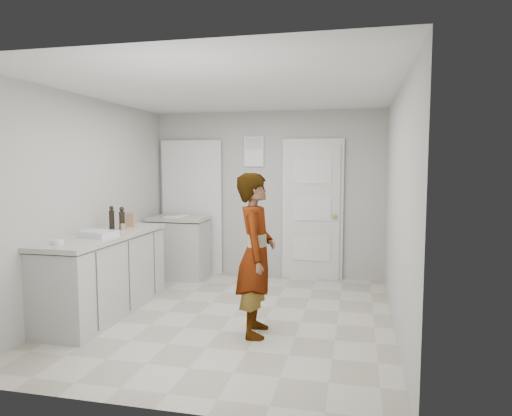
% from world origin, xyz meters
% --- Properties ---
extents(ground, '(4.00, 4.00, 0.00)m').
position_xyz_m(ground, '(0.00, 0.00, 0.00)').
color(ground, '#A09886').
rests_on(ground, ground).
extents(room_shell, '(4.00, 4.00, 4.00)m').
position_xyz_m(room_shell, '(-0.17, 1.95, 1.02)').
color(room_shell, '#A3A29A').
rests_on(room_shell, ground).
extents(main_counter, '(0.64, 1.96, 0.93)m').
position_xyz_m(main_counter, '(-1.45, -0.20, 0.43)').
color(main_counter, '#AFAFAB').
rests_on(main_counter, ground).
extents(side_counter, '(0.84, 0.61, 0.93)m').
position_xyz_m(side_counter, '(-1.25, 1.55, 0.43)').
color(side_counter, '#AFAFAB').
rests_on(side_counter, ground).
extents(person, '(0.46, 0.64, 1.63)m').
position_xyz_m(person, '(0.38, -0.44, 0.81)').
color(person, silver).
rests_on(person, ground).
extents(cake_mix_box, '(0.11, 0.05, 0.18)m').
position_xyz_m(cake_mix_box, '(-1.42, 0.37, 1.01)').
color(cake_mix_box, '#96764B').
rests_on(cake_mix_box, main_counter).
extents(spice_jar, '(0.05, 0.05, 0.08)m').
position_xyz_m(spice_jar, '(-1.38, 0.10, 0.96)').
color(spice_jar, '#A3845D').
rests_on(spice_jar, main_counter).
extents(oil_cruet_a, '(0.07, 0.07, 0.27)m').
position_xyz_m(oil_cruet_a, '(-1.43, 0.18, 1.05)').
color(oil_cruet_a, black).
rests_on(oil_cruet_a, main_counter).
extents(oil_cruet_b, '(0.06, 0.06, 0.28)m').
position_xyz_m(oil_cruet_b, '(-1.55, 0.15, 1.06)').
color(oil_cruet_b, black).
rests_on(oil_cruet_b, main_counter).
extents(baking_dish, '(0.42, 0.34, 0.07)m').
position_xyz_m(baking_dish, '(-1.39, -0.41, 0.95)').
color(baking_dish, silver).
rests_on(baking_dish, main_counter).
extents(egg_bowl, '(0.12, 0.12, 0.05)m').
position_xyz_m(egg_bowl, '(-1.52, -0.92, 0.95)').
color(egg_bowl, silver).
rests_on(egg_bowl, main_counter).
extents(papers, '(0.29, 0.35, 0.01)m').
position_xyz_m(papers, '(-1.32, 1.61, 0.93)').
color(papers, white).
rests_on(papers, side_counter).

